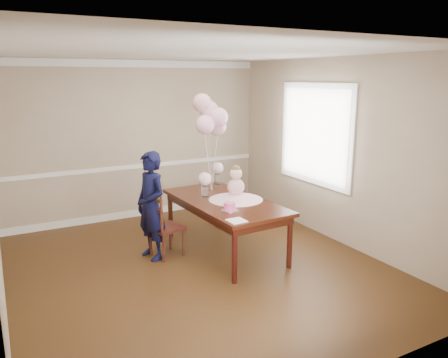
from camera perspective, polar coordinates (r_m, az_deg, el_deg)
floor at (r=5.77m, az=-3.22°, el=-11.57°), size 4.50×5.00×0.00m
ceiling at (r=5.25m, az=-3.61°, el=16.28°), size 4.50×5.00×0.02m
wall_back at (r=7.66m, az=-11.33°, el=4.94°), size 4.50×0.02×2.70m
wall_front at (r=3.32m, az=15.15°, el=-5.96°), size 4.50×0.02×2.70m
wall_right at (r=6.60m, az=14.65°, el=3.47°), size 0.02×5.00×2.70m
chair_rail_trim at (r=7.73m, az=-11.15°, el=1.63°), size 4.50×0.02×0.07m
crown_molding at (r=7.58m, az=-11.75°, el=14.55°), size 4.50×0.02×0.12m
baseboard_trim at (r=7.93m, az=-10.89°, el=-4.32°), size 4.50×0.02×0.12m
window_frame at (r=6.93m, az=11.81°, el=5.74°), size 0.02×1.66×1.56m
window_blinds at (r=6.91m, az=11.69°, el=5.73°), size 0.01×1.50×1.40m
dining_table_top at (r=6.07m, az=0.09°, el=-2.99°), size 1.10×2.04×0.05m
table_apron at (r=6.09m, az=0.09°, el=-3.67°), size 0.99×1.94×0.10m
table_leg_fl at (r=5.25m, az=1.38°, el=-9.99°), size 0.07×0.07×0.70m
table_leg_fr at (r=5.71m, az=8.57°, el=-8.17°), size 0.07×0.07×0.70m
table_leg_bl at (r=6.77m, az=-7.01°, el=-4.67°), size 0.07×0.07×0.70m
table_leg_br at (r=7.14m, az=-0.85°, el=-3.64°), size 0.07×0.07×0.70m
baby_skirt at (r=6.08m, az=1.54°, el=-2.23°), size 0.80×0.80×0.10m
baby_torso at (r=6.05m, az=1.55°, el=-1.04°), size 0.24×0.24×0.24m
baby_head at (r=6.00m, az=1.56°, el=0.71°), size 0.17×0.17×0.17m
baby_hair at (r=5.99m, az=1.56°, el=1.27°), size 0.12×0.12×0.12m
cake_platter at (r=5.59m, az=0.72°, el=-4.10°), size 0.23×0.23×0.01m
birthday_cake at (r=5.58m, az=0.73°, el=-3.57°), size 0.16×0.16×0.10m
cake_flower_a at (r=5.56m, az=0.73°, el=-2.93°), size 0.03×0.03×0.03m
cake_flower_b at (r=5.59m, az=0.88°, el=-2.84°), size 0.03×0.03×0.03m
rose_vase_near at (r=6.22m, az=-2.52°, el=-1.60°), size 0.10×0.10×0.16m
roses_near at (r=6.17m, az=-2.54°, el=0.01°), size 0.19×0.19×0.19m
rose_vase_far at (r=6.93m, az=-0.86°, el=-0.04°), size 0.10×0.10×0.16m
roses_far at (r=6.89m, az=-0.86°, el=1.42°), size 0.19×0.19×0.19m
napkin at (r=5.19m, az=1.64°, el=-5.47°), size 0.21×0.21×0.01m
balloon_weight at (r=6.56m, az=-1.65°, el=-1.43°), size 0.04×0.04×0.02m
balloon_a at (r=6.34m, az=-2.50°, el=7.13°), size 0.28×0.28×0.28m
balloon_b at (r=6.38m, az=-0.70°, el=8.08°), size 0.28×0.28×0.28m
balloon_c at (r=6.46m, az=-2.00°, el=9.03°), size 0.28×0.28×0.28m
balloon_d at (r=6.43m, az=-2.89°, el=9.89°), size 0.28×0.28×0.28m
balloon_e at (r=6.53m, az=-0.90°, el=6.88°), size 0.28×0.28×0.28m
balloon_ribbon_a at (r=6.45m, az=-2.06°, el=2.12°), size 0.09×0.01×0.83m
balloon_ribbon_b at (r=6.46m, az=-1.18°, el=2.61°), size 0.10×0.05×0.93m
balloon_ribbon_c at (r=6.50m, az=-1.82°, el=3.11°), size 0.02×0.10×1.03m
balloon_ribbon_d at (r=6.48m, az=-2.25°, el=3.52°), size 0.09×0.10×1.13m
balloon_ribbon_e at (r=6.55m, az=-1.27°, el=2.07°), size 0.14×0.08×0.77m
dining_chair_seat at (r=6.06m, az=-7.51°, el=-6.33°), size 0.47×0.47×0.04m
chair_leg_fl at (r=5.92m, az=-7.87°, el=-8.98°), size 0.04×0.04×0.38m
chair_leg_fr at (r=6.09m, az=-5.33°, el=-8.27°), size 0.04×0.04×0.38m
chair_leg_bl at (r=6.18m, az=-9.54°, el=-8.09°), size 0.04×0.04×0.38m
chair_leg_br at (r=6.34m, az=-7.05°, el=-7.44°), size 0.04×0.04×0.38m
chair_back_post_l at (r=5.76m, az=-8.16°, el=-4.69°), size 0.04×0.04×0.50m
chair_back_post_r at (r=6.02m, az=-9.85°, el=-3.96°), size 0.04×0.04×0.50m
chair_slat_low at (r=5.92m, az=-8.99°, el=-5.31°), size 0.11×0.35×0.04m
chair_slat_mid at (r=5.87m, az=-9.04°, el=-3.99°), size 0.11×0.35×0.04m
chair_slat_top at (r=5.83m, az=-9.09°, el=-2.65°), size 0.11×0.35×0.04m
woman at (r=5.92m, az=-9.50°, el=-3.48°), size 0.47×0.60×1.47m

